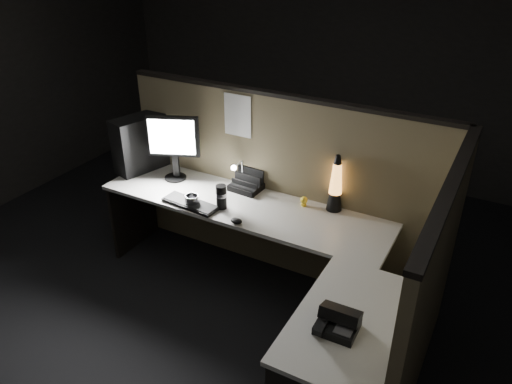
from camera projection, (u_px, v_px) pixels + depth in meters
The scene contains 17 objects.
floor at pixel (221, 332), 3.63m from camera, with size 6.00×6.00×0.00m, color black.
room_shell at pixel (211, 121), 2.85m from camera, with size 6.00×6.00×6.00m.
partition_back at pixel (279, 188), 3.98m from camera, with size 2.66×0.06×1.50m, color brown.
partition_right at pixel (427, 303), 2.79m from camera, with size 0.06×1.66×1.50m, color brown.
desk at pixel (259, 256), 3.47m from camera, with size 2.60×1.60×0.73m.
pc_tower at pixel (140, 144), 4.23m from camera, with size 0.20×0.45×0.47m, color black.
monitor at pixel (173, 142), 4.03m from camera, with size 0.40×0.21×0.54m.
keyboard at pixel (191, 204), 3.78m from camera, with size 0.46×0.15×0.02m, color black.
mouse at pixel (236, 221), 3.55m from camera, with size 0.09×0.06×0.04m, color black.
clip_lamp at pixel (238, 173), 3.98m from camera, with size 0.04×0.17×0.22m.
organizer at pixel (247, 184), 4.00m from camera, with size 0.25×0.23×0.18m.
lava_lamp at pixel (336, 187), 3.65m from camera, with size 0.12×0.12×0.44m.
travel_mug at pixel (221, 197), 3.70m from camera, with size 0.08×0.08×0.19m, color black.
steel_mug at pixel (192, 201), 3.76m from camera, with size 0.11×0.11×0.09m, color #BCBCC3.
figurine at pixel (304, 200), 3.75m from camera, with size 0.06×0.06×0.06m, color yellow.
pinned_paper at pixel (238, 116), 3.84m from camera, with size 0.23×0.00×0.33m, color white.
desk_phone at pixel (338, 321), 2.62m from camera, with size 0.22×0.23×0.13m.
Camera 1 is at (1.52, -2.24, 2.63)m, focal length 35.00 mm.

